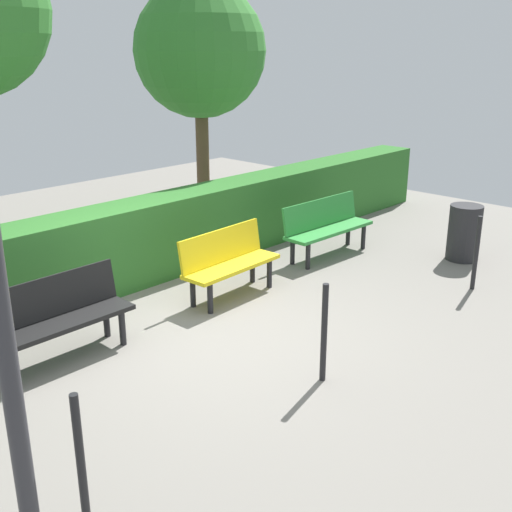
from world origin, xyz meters
name	(u,v)px	position (x,y,z in m)	size (l,w,h in m)	color
ground_plane	(198,333)	(0.00, 0.00, 0.00)	(16.09, 16.09, 0.00)	gray
bench_green	(326,225)	(-3.17, -0.62, 0.48)	(1.65, 0.51, 0.86)	#2D8C38
bench_yellow	(228,260)	(-1.02, -0.54, 0.48)	(1.43, 0.51, 0.86)	yellow
bench_black	(56,315)	(1.37, -0.59, 0.48)	(1.56, 0.46, 0.86)	black
hedge_row	(164,235)	(-1.01, -1.82, 0.55)	(12.09, 0.65, 1.10)	#2D6B28
tree_near	(200,52)	(-3.26, -3.49, 2.96)	(2.26, 2.26, 4.11)	brown
railing_post_near	(476,253)	(-3.40, 1.66, 0.50)	(0.06, 0.06, 1.00)	black
railing_post_mid	(324,333)	(-0.14, 1.66, 0.50)	(0.06, 0.06, 1.00)	black
railing_post_far	(81,461)	(2.48, 1.66, 0.50)	(0.06, 0.06, 1.00)	black
trash_bin	(464,233)	(-4.43, 1.00, 0.42)	(0.48, 0.48, 0.84)	#262628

